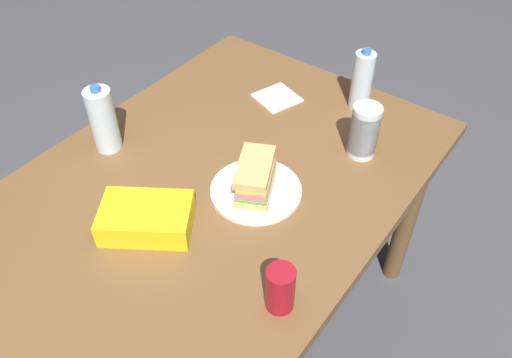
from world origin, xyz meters
name	(u,v)px	position (x,y,z in m)	size (l,w,h in m)	color
ground_plane	(216,334)	(0.00, 0.00, 0.00)	(8.00, 8.00, 0.00)	#4C4C51
dining_table	(204,214)	(0.00, 0.00, 0.68)	(1.48, 0.97, 0.77)	brown
paper_plate	(256,190)	(0.09, -0.12, 0.78)	(0.25, 0.25, 0.01)	white
sandwich	(256,177)	(0.09, -0.12, 0.83)	(0.20, 0.17, 0.08)	#DBB26B
soda_can_red	(280,289)	(-0.17, -0.38, 0.84)	(0.07, 0.07, 0.12)	maroon
chip_bag	(146,218)	(-0.18, 0.02, 0.81)	(0.23, 0.15, 0.07)	yellow
water_bottle_tall	(362,80)	(0.62, -0.16, 0.87)	(0.07, 0.07, 0.21)	silver
plastic_cup_stack	(364,131)	(0.41, -0.28, 0.86)	(0.08, 0.08, 0.17)	silver
water_bottle_spare	(103,120)	(-0.02, 0.35, 0.88)	(0.08, 0.08, 0.22)	silver
paper_napkin	(277,98)	(0.49, 0.09, 0.78)	(0.13, 0.13, 0.01)	white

